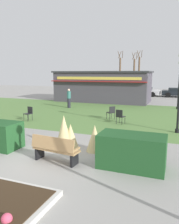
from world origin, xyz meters
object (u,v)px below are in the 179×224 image
cafe_chair_west (111,112)px  tree_right_bg (120,74)px  parked_car_west_slot (105,90)px  parked_car_center_slot (144,91)px  lamppost_far (179,79)px  tree_center_bg (139,73)px  cafe_chair_east (29,112)px  park_bench (55,149)px  person_strolling (69,98)px  parked_car_east_slot (179,92)px  tree_left_bg (134,74)px  food_kiosk (103,86)px  cafe_chair_center (120,116)px

cafe_chair_west → tree_right_bg: (-5.04, 22.56, 2.40)m
parked_car_west_slot → parked_car_center_slot: same height
cafe_chair_west → tree_right_bg: bearing=102.6°
lamppost_far → tree_center_bg: tree_center_bg is taller
cafe_chair_east → tree_center_bg: 26.86m
park_bench → tree_right_bg: (-5.27, 30.40, 2.45)m
person_strolling → tree_right_bg: tree_right_bg is taller
parked_car_west_slot → parked_car_east_slot: (9.92, 0.00, 0.00)m
tree_left_bg → cafe_chair_east: bearing=-94.5°
cafe_chair_west → food_kiosk: bearing=111.4°
cafe_chair_west → parked_car_center_slot: bearing=91.0°
person_strolling → parked_car_center_slot: bearing=-122.8°
food_kiosk → tree_left_bg: bearing=87.2°
food_kiosk → person_strolling: food_kiosk is taller
cafe_chair_west → person_strolling: bearing=144.2°
person_strolling → parked_car_center_slot: size_ratio=0.40×
cafe_chair_center → cafe_chair_west: bearing=127.1°
parked_car_east_slot → parked_car_center_slot: bearing=180.0°
park_bench → cafe_chair_east: (-5.19, 5.60, 0.05)m
lamppost_far → parked_car_west_slot: (-9.85, 10.50, -1.96)m
cafe_chair_west → tree_right_bg: tree_right_bg is taller
person_strolling → cafe_chair_center: bearing=127.3°
lamppost_far → parked_car_west_slot: 14.53m
person_strolling → tree_left_bg: (2.03, 19.96, 1.96)m
parked_car_west_slot → parked_car_center_slot: size_ratio=1.01×
cafe_chair_west → tree_center_bg: size_ratio=0.13×
park_bench → parked_car_east_slot: parked_car_east_slot is taller
parked_car_west_slot → tree_left_bg: size_ratio=0.68×
parked_car_center_slot → tree_left_bg: tree_left_bg is taller
park_bench → parked_car_west_slot: (-5.97, 24.70, 0.16)m
tree_right_bg → parked_car_center_slot: bearing=-50.2°
cafe_chair_east → tree_right_bg: (-0.09, 24.81, 2.40)m
lamppost_far → tree_right_bg: 18.61m
lamppost_far → cafe_chair_east: 12.67m
cafe_chair_center → tree_right_bg: 24.57m
tree_left_bg → person_strolling: bearing=-95.8°
parked_car_east_slot → food_kiosk: bearing=-135.5°
cafe_chair_east → cafe_chair_center: 5.93m
cafe_chair_west → tree_left_bg: 23.81m
tree_left_bg → tree_right_bg: (-2.13, -0.97, 0.10)m
person_strolling → tree_left_bg: 20.16m
lamppost_far → tree_center_bg: size_ratio=0.61×
cafe_chair_center → tree_center_bg: size_ratio=0.13×
cafe_chair_east → parked_car_west_slot: size_ratio=0.21×
lamppost_far → food_kiosk: lamppost_far is taller
parked_car_east_slot → tree_left_bg: size_ratio=0.66×
lamppost_far → parked_car_center_slot: 11.55m
lamppost_far → tree_right_bg: tree_right_bg is taller
cafe_chair_west → parked_car_center_slot: parked_car_center_slot is taller
lamppost_far → cafe_chair_east: (-9.06, -8.61, -2.08)m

